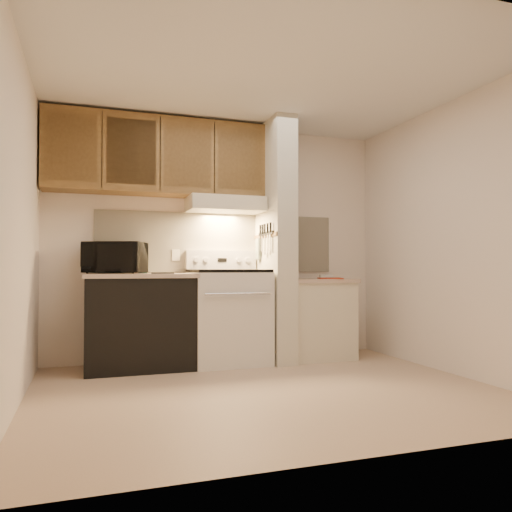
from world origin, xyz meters
name	(u,v)px	position (x,y,z in m)	size (l,w,h in m)	color
floor	(267,390)	(0.00, 0.00, 0.00)	(3.60, 3.60, 0.00)	#C9AB8F
ceiling	(267,77)	(0.00, 0.00, 2.50)	(3.60, 3.60, 0.00)	white
wall_back	(220,242)	(0.00, 1.50, 1.25)	(3.60, 0.02, 2.50)	white
wall_left	(19,226)	(-1.80, 0.00, 1.25)	(0.02, 3.00, 2.50)	white
wall_right	(452,237)	(1.80, 0.00, 1.25)	(0.02, 3.00, 2.50)	white
backsplash	(220,243)	(0.00, 1.49, 1.24)	(2.60, 0.02, 0.63)	white
range_body	(228,318)	(0.00, 1.16, 0.46)	(0.76, 0.65, 0.92)	silver
oven_window	(237,317)	(0.00, 0.84, 0.50)	(0.50, 0.01, 0.30)	black
oven_handle	(238,294)	(0.00, 0.80, 0.72)	(0.02, 0.02, 0.65)	silver
cooktop	(228,271)	(0.00, 1.16, 0.94)	(0.74, 0.64, 0.03)	black
range_backguard	(221,260)	(0.00, 1.44, 1.05)	(0.76, 0.08, 0.20)	silver
range_display	(222,260)	(0.00, 1.40, 1.05)	(0.10, 0.01, 0.04)	black
range_knob_left_outer	(196,260)	(-0.28, 1.40, 1.05)	(0.05, 0.05, 0.02)	silver
range_knob_left_inner	(206,260)	(-0.18, 1.40, 1.05)	(0.05, 0.05, 0.02)	silver
range_knob_right_inner	(238,260)	(0.18, 1.40, 1.05)	(0.05, 0.05, 0.02)	silver
range_knob_right_outer	(247,260)	(0.28, 1.40, 1.05)	(0.05, 0.05, 0.02)	silver
dishwasher_front	(139,323)	(-0.88, 1.17, 0.43)	(1.00, 0.63, 0.87)	black
left_countertop	(140,276)	(-0.88, 1.17, 0.89)	(1.04, 0.67, 0.04)	#BDA492
spoon_rest	(163,273)	(-0.69, 0.97, 0.92)	(0.21, 0.07, 0.01)	black
teal_jar	(143,269)	(-0.83, 1.39, 0.96)	(0.09, 0.09, 0.10)	#28625B
outlet	(176,255)	(-0.48, 1.48, 1.10)	(0.08, 0.01, 0.12)	beige
microwave	(115,258)	(-1.10, 1.31, 1.06)	(0.55, 0.37, 0.31)	black
partition_pillar	(275,241)	(0.51, 1.15, 1.25)	(0.22, 0.70, 2.50)	beige
pillar_trim	(265,236)	(0.39, 1.15, 1.30)	(0.01, 0.70, 0.04)	brown
knife_strip	(266,233)	(0.39, 1.10, 1.32)	(0.02, 0.42, 0.04)	black
knife_blade_a	(270,242)	(0.38, 0.95, 1.22)	(0.01, 0.04, 0.16)	silver
knife_handle_a	(271,227)	(0.38, 0.93, 1.37)	(0.02, 0.02, 0.10)	black
knife_blade_b	(268,244)	(0.38, 1.02, 1.21)	(0.01, 0.04, 0.18)	silver
knife_handle_b	(268,228)	(0.38, 1.02, 1.37)	(0.02, 0.02, 0.10)	black
knife_blade_c	(265,245)	(0.38, 1.10, 1.20)	(0.01, 0.04, 0.20)	silver
knife_handle_c	(265,229)	(0.38, 1.11, 1.37)	(0.02, 0.02, 0.10)	black
knife_blade_d	(262,244)	(0.38, 1.19, 1.22)	(0.01, 0.04, 0.16)	silver
knife_handle_d	(262,229)	(0.38, 1.18, 1.37)	(0.02, 0.02, 0.10)	black
knife_blade_e	(260,245)	(0.38, 1.27, 1.21)	(0.01, 0.04, 0.18)	silver
knife_handle_e	(260,230)	(0.38, 1.25, 1.37)	(0.02, 0.02, 0.10)	black
oven_mitt	(258,249)	(0.38, 1.32, 1.17)	(0.03, 0.09, 0.22)	gray
right_cab_base	(315,320)	(0.97, 1.15, 0.40)	(0.70, 0.60, 0.81)	beige
right_countertop	(315,280)	(0.97, 1.15, 0.83)	(0.74, 0.64, 0.04)	#BDA492
red_folder	(330,278)	(1.07, 1.00, 0.86)	(0.24, 0.33, 0.01)	#A12C14
white_box	(326,276)	(1.19, 1.33, 0.87)	(0.14, 0.09, 0.04)	white
range_hood	(225,205)	(0.00, 1.28, 1.62)	(0.78, 0.44, 0.15)	beige
hood_lip	(231,207)	(0.00, 1.07, 1.58)	(0.78, 0.04, 0.06)	beige
upper_cabinets	(158,157)	(-0.69, 1.32, 2.08)	(2.18, 0.33, 0.77)	brown
cab_door_a	(71,147)	(-1.51, 1.17, 2.08)	(0.46, 0.01, 0.63)	brown
cab_gap_a	(102,149)	(-1.23, 1.16, 2.08)	(0.01, 0.01, 0.73)	black
cab_door_b	(132,151)	(-0.96, 1.17, 2.08)	(0.46, 0.01, 0.63)	brown
cab_gap_b	(160,153)	(-0.69, 1.16, 2.08)	(0.01, 0.01, 0.73)	black
cab_door_c	(188,156)	(-0.42, 1.17, 2.08)	(0.46, 0.01, 0.63)	brown
cab_gap_c	(214,157)	(-0.14, 1.16, 2.08)	(0.01, 0.01, 0.73)	black
cab_door_d	(240,159)	(0.13, 1.17, 2.08)	(0.46, 0.01, 0.63)	brown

